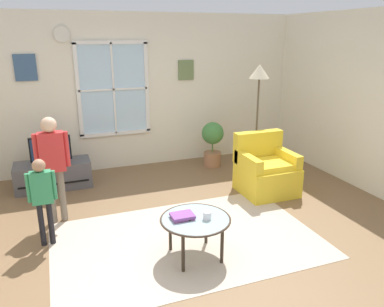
% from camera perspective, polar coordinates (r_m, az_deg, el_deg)
% --- Properties ---
extents(ground_plane, '(6.57, 6.22, 0.02)m').
position_cam_1_polar(ground_plane, '(4.43, -0.47, -13.21)').
color(ground_plane, brown).
extents(back_wall, '(5.97, 0.17, 2.61)m').
position_cam_1_polar(back_wall, '(6.64, -9.27, 9.15)').
color(back_wall, silver).
rests_on(back_wall, ground_plane).
extents(area_rug, '(2.98, 1.91, 0.01)m').
position_cam_1_polar(area_rug, '(4.44, -0.78, -12.92)').
color(area_rug, '#C6B29E').
rests_on(area_rug, ground_plane).
extents(tv_stand, '(1.11, 0.48, 0.41)m').
position_cam_1_polar(tv_stand, '(6.15, -20.20, -3.06)').
color(tv_stand, '#4C4C51').
rests_on(tv_stand, ground_plane).
extents(television, '(0.59, 0.08, 0.40)m').
position_cam_1_polar(television, '(6.02, -20.61, 0.65)').
color(television, '#4C4C4C').
rests_on(television, tv_stand).
extents(armchair, '(0.76, 0.74, 0.87)m').
position_cam_1_polar(armchair, '(5.69, 11.04, -2.64)').
color(armchair, yellow).
rests_on(armchair, ground_plane).
extents(coffee_table, '(0.74, 0.74, 0.45)m').
position_cam_1_polar(coffee_table, '(3.96, 0.52, -10.17)').
color(coffee_table, '#99B2B7').
rests_on(coffee_table, ground_plane).
extents(book_stack, '(0.23, 0.18, 0.05)m').
position_cam_1_polar(book_stack, '(3.94, -1.47, -9.46)').
color(book_stack, '#914989').
rests_on(book_stack, coffee_table).
extents(cup, '(0.09, 0.09, 0.08)m').
position_cam_1_polar(cup, '(3.92, 2.29, -9.34)').
color(cup, white).
rests_on(cup, coffee_table).
extents(remote_near_books, '(0.08, 0.15, 0.02)m').
position_cam_1_polar(remote_near_books, '(3.94, -0.82, -9.65)').
color(remote_near_books, black).
rests_on(remote_near_books, coffee_table).
extents(person_green_shirt, '(0.30, 0.14, 1.01)m').
position_cam_1_polar(person_green_shirt, '(4.39, -21.70, -5.49)').
color(person_green_shirt, black).
rests_on(person_green_shirt, ground_plane).
extents(person_red_shirt, '(0.40, 0.18, 1.34)m').
position_cam_1_polar(person_red_shirt, '(4.83, -20.34, -0.64)').
color(person_red_shirt, '#726656').
rests_on(person_red_shirt, ground_plane).
extents(potted_plant_by_window, '(0.39, 0.39, 0.80)m').
position_cam_1_polar(potted_plant_by_window, '(6.67, 3.13, 1.93)').
color(potted_plant_by_window, '#9E6B4C').
rests_on(potted_plant_by_window, ground_plane).
extents(floor_lamp, '(0.32, 0.32, 1.81)m').
position_cam_1_polar(floor_lamp, '(6.22, 10.08, 10.46)').
color(floor_lamp, black).
rests_on(floor_lamp, ground_plane).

